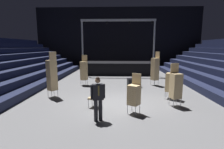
% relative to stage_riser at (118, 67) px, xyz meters
% --- Properties ---
extents(ground_plane, '(22.00, 30.00, 0.10)m').
position_rel_stage_riser_xyz_m(ground_plane, '(-0.00, -9.35, -0.73)').
color(ground_plane, slate).
extents(arena_end_wall, '(22.00, 0.30, 8.00)m').
position_rel_stage_riser_xyz_m(arena_end_wall, '(-0.00, 5.65, 3.32)').
color(arena_end_wall, black).
rests_on(arena_end_wall, ground_plane).
extents(stage_riser, '(7.40, 2.95, 5.39)m').
position_rel_stage_riser_xyz_m(stage_riser, '(0.00, 0.00, 0.00)').
color(stage_riser, black).
rests_on(stage_riser, ground_plane).
extents(man_with_tie, '(0.56, 0.36, 1.72)m').
position_rel_stage_riser_xyz_m(man_with_tie, '(-0.73, -11.59, 0.29)').
color(man_with_tie, black).
rests_on(man_with_tie, ground_plane).
extents(chair_stack_front_left, '(0.60, 0.60, 2.48)m').
position_rel_stage_riser_xyz_m(chair_stack_front_left, '(2.72, -5.38, 0.55)').
color(chair_stack_front_left, '#B2B5BA').
rests_on(chair_stack_front_left, ground_plane).
extents(chair_stack_front_right, '(0.53, 0.53, 2.05)m').
position_rel_stage_riser_xyz_m(chair_stack_front_right, '(2.75, -9.83, 0.34)').
color(chair_stack_front_right, '#B2B5BA').
rests_on(chair_stack_front_right, ground_plane).
extents(chair_stack_mid_left, '(0.62, 0.62, 2.56)m').
position_rel_stage_riser_xyz_m(chair_stack_mid_left, '(-3.66, -8.58, 0.60)').
color(chair_stack_mid_left, '#B2B5BA').
rests_on(chair_stack_mid_left, ground_plane).
extents(chair_stack_mid_right, '(0.51, 0.51, 2.22)m').
position_rel_stage_riser_xyz_m(chair_stack_mid_right, '(-2.49, -5.51, 0.43)').
color(chair_stack_mid_right, '#B2B5BA').
rests_on(chair_stack_mid_right, ground_plane).
extents(chair_stack_mid_centre, '(0.60, 0.60, 1.88)m').
position_rel_stage_riser_xyz_m(chair_stack_mid_centre, '(2.87, -8.63, 0.26)').
color(chair_stack_mid_centre, '#B2B5BA').
rests_on(chair_stack_mid_centre, ground_plane).
extents(chair_stack_rear_left, '(0.61, 0.61, 1.71)m').
position_rel_stage_riser_xyz_m(chair_stack_rear_left, '(0.70, -10.81, 0.18)').
color(chair_stack_rear_left, '#B2B5BA').
rests_on(chair_stack_rear_left, ground_plane).
extents(equipment_road_case, '(0.97, 0.72, 0.59)m').
position_rel_stage_riser_xyz_m(equipment_road_case, '(1.15, -5.88, -0.39)').
color(equipment_road_case, black).
rests_on(equipment_road_case, ground_plane).
extents(loose_chair_near_man, '(0.55, 0.55, 0.95)m').
position_rel_stage_riser_xyz_m(loose_chair_near_man, '(-1.09, -10.03, -0.15)').
color(loose_chair_near_man, '#B2B5BA').
rests_on(loose_chair_near_man, ground_plane).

